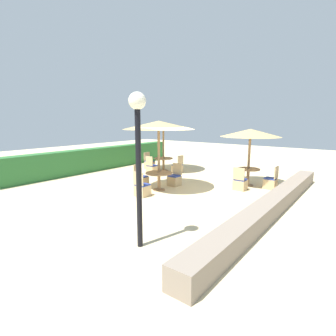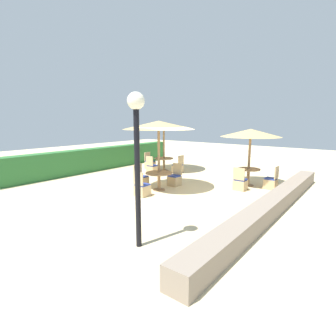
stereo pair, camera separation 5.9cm
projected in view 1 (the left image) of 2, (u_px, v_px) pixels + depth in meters
ground_plane at (180, 193)px, 10.05m from camera, size 40.00×40.00×0.00m
hedge_row at (82, 161)px, 13.79m from camera, size 13.00×0.70×1.22m
stone_border at (273, 204)px, 7.93m from camera, size 10.00×0.56×0.49m
lamp_post at (138, 140)px, 5.39m from camera, size 0.36×0.36×3.32m
parasol_center at (159, 125)px, 9.97m from camera, size 2.76×2.76×2.73m
round_table_center at (159, 176)px, 10.33m from camera, size 1.06×1.06×0.71m
patio_chair_center_west at (142, 189)px, 9.58m from camera, size 0.46×0.46×0.93m
patio_chair_center_north at (141, 180)px, 10.97m from camera, size 0.46×0.46×0.93m
patio_chair_center_east at (175, 179)px, 11.11m from camera, size 0.46×0.46×0.93m
parasol_back_right at (163, 125)px, 13.95m from camera, size 2.95×2.95×2.64m
round_table_back_right at (163, 161)px, 14.30m from camera, size 1.02×1.02×0.71m
patio_chair_back_right_south at (177, 168)px, 13.78m from camera, size 0.46×0.46×0.93m
patio_chair_back_right_north at (149, 164)px, 14.94m from camera, size 0.46×0.46×0.93m
patio_chair_back_right_west at (152, 169)px, 13.58m from camera, size 0.46×0.46×0.93m
parasol_front_right at (250, 133)px, 10.77m from camera, size 2.45×2.45×2.39m
round_table_front_right at (248, 173)px, 11.07m from camera, size 0.96×0.96×0.73m
patio_chair_front_right_west at (240, 184)px, 10.41m from camera, size 0.46×0.46×0.93m
patio_chair_front_right_south at (271, 182)px, 10.60m from camera, size 0.46×0.46×0.93m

